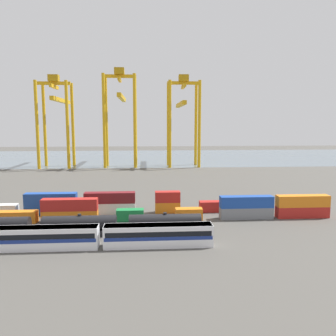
% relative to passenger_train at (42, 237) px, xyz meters
% --- Properties ---
extents(ground_plane, '(420.00, 420.00, 0.00)m').
position_rel_passenger_train_xyz_m(ground_plane, '(6.24, 58.67, -2.14)').
color(ground_plane, '#4C4944').
extents(harbour_water, '(400.00, 110.00, 0.01)m').
position_rel_passenger_train_xyz_m(harbour_water, '(6.24, 162.02, -2.14)').
color(harbour_water, slate).
rests_on(harbour_water, ground_plane).
extents(passenger_train, '(59.30, 3.14, 3.90)m').
position_rel_passenger_train_xyz_m(passenger_train, '(0.00, 0.00, 0.00)').
color(passenger_train, silver).
rests_on(passenger_train, ground_plane).
extents(freight_tank_row, '(47.40, 2.74, 4.20)m').
position_rel_passenger_train_xyz_m(freight_tank_row, '(5.04, 7.07, -0.19)').
color(freight_tank_row, '#232326').
rests_on(freight_tank_row, ground_plane).
extents(shipping_container_2, '(12.10, 2.44, 2.60)m').
position_rel_passenger_train_xyz_m(shipping_container_2, '(-12.03, 16.32, -0.84)').
color(shipping_container_2, orange).
rests_on(shipping_container_2, ground_plane).
extents(shipping_container_3, '(12.10, 2.44, 2.60)m').
position_rel_passenger_train_xyz_m(shipping_container_3, '(1.17, 16.32, -0.84)').
color(shipping_container_3, orange).
rests_on(shipping_container_3, ground_plane).
extents(shipping_container_4, '(12.10, 2.44, 2.60)m').
position_rel_passenger_train_xyz_m(shipping_container_4, '(1.17, 16.32, 1.76)').
color(shipping_container_4, '#AD211C').
rests_on(shipping_container_4, shipping_container_3).
extents(shipping_container_5, '(6.04, 2.44, 2.60)m').
position_rel_passenger_train_xyz_m(shipping_container_5, '(14.37, 16.32, -0.84)').
color(shipping_container_5, '#197538').
rests_on(shipping_container_5, ground_plane).
extents(shipping_container_6, '(6.04, 2.44, 2.60)m').
position_rel_passenger_train_xyz_m(shipping_container_6, '(27.58, 16.32, -0.84)').
color(shipping_container_6, orange).
rests_on(shipping_container_6, ground_plane).
extents(shipping_container_7, '(12.10, 2.44, 2.60)m').
position_rel_passenger_train_xyz_m(shipping_container_7, '(40.78, 16.32, -0.84)').
color(shipping_container_7, slate).
rests_on(shipping_container_7, ground_plane).
extents(shipping_container_8, '(12.10, 2.44, 2.60)m').
position_rel_passenger_train_xyz_m(shipping_container_8, '(40.78, 16.32, 1.76)').
color(shipping_container_8, '#1C4299').
rests_on(shipping_container_8, shipping_container_7).
extents(shipping_container_9, '(12.10, 2.44, 2.60)m').
position_rel_passenger_train_xyz_m(shipping_container_9, '(53.99, 16.32, -0.84)').
color(shipping_container_9, '#AD211C').
rests_on(shipping_container_9, ground_plane).
extents(shipping_container_10, '(12.10, 2.44, 2.60)m').
position_rel_passenger_train_xyz_m(shipping_container_10, '(53.99, 16.32, 1.76)').
color(shipping_container_10, orange).
rests_on(shipping_container_10, shipping_container_9).
extents(shipping_container_13, '(12.10, 2.44, 2.60)m').
position_rel_passenger_train_xyz_m(shipping_container_13, '(-4.66, 22.83, -0.84)').
color(shipping_container_13, '#1C4299').
rests_on(shipping_container_13, ground_plane).
extents(shipping_container_14, '(12.10, 2.44, 2.60)m').
position_rel_passenger_train_xyz_m(shipping_container_14, '(-4.66, 22.83, 1.76)').
color(shipping_container_14, '#1C4299').
rests_on(shipping_container_14, shipping_container_13).
extents(shipping_container_15, '(12.10, 2.44, 2.60)m').
position_rel_passenger_train_xyz_m(shipping_container_15, '(9.27, 22.83, -0.84)').
color(shipping_container_15, silver).
rests_on(shipping_container_15, ground_plane).
extents(shipping_container_16, '(12.10, 2.44, 2.60)m').
position_rel_passenger_train_xyz_m(shipping_container_16, '(9.27, 22.83, 1.76)').
color(shipping_container_16, maroon).
rests_on(shipping_container_16, shipping_container_15).
extents(shipping_container_17, '(6.04, 2.44, 2.60)m').
position_rel_passenger_train_xyz_m(shipping_container_17, '(23.20, 22.83, -0.84)').
color(shipping_container_17, orange).
rests_on(shipping_container_17, ground_plane).
extents(shipping_container_18, '(6.04, 2.44, 2.60)m').
position_rel_passenger_train_xyz_m(shipping_container_18, '(23.20, 22.83, 1.76)').
color(shipping_container_18, '#AD211C').
rests_on(shipping_container_18, shipping_container_17).
extents(shipping_container_19, '(12.10, 2.44, 2.60)m').
position_rel_passenger_train_xyz_m(shipping_container_19, '(37.13, 22.83, -0.84)').
color(shipping_container_19, '#AD211C').
rests_on(shipping_container_19, ground_plane).
extents(gantry_crane_west, '(15.76, 37.20, 45.02)m').
position_rel_passenger_train_xyz_m(gantry_crane_west, '(-26.09, 116.22, 25.52)').
color(gantry_crane_west, gold).
rests_on(gantry_crane_west, ground_plane).
extents(gantry_crane_central, '(16.35, 41.27, 48.63)m').
position_rel_passenger_train_xyz_m(gantry_crane_central, '(5.54, 116.87, 27.40)').
color(gantry_crane_central, gold).
rests_on(gantry_crane_central, ground_plane).
extents(gantry_crane_east, '(16.11, 37.78, 45.62)m').
position_rel_passenger_train_xyz_m(gantry_crane_east, '(37.16, 116.34, 25.37)').
color(gantry_crane_east, gold).
rests_on(gantry_crane_east, ground_plane).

